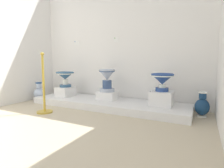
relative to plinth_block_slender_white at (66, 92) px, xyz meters
The scene contains 15 objects.
ground_plane 1.80m from the plinth_block_slender_white, 53.47° to the right, with size 5.87×5.42×0.02m, color beige.
wall_back 1.76m from the plinth_block_slender_white, 25.71° to the left, with size 4.07×0.06×3.08m, color white.
wall_left 1.79m from the plinth_block_slender_white, 137.43° to the right, with size 0.06×2.82×3.08m, color white.
display_platform 1.07m from the plinth_block_slender_white, ahead, with size 3.21×0.89×0.13m, color white.
plinth_block_slender_white is the anchor object (origin of this frame).
antique_toilet_slender_white 0.35m from the plinth_block_slender_white, 104.04° to the left, with size 0.40×0.40×0.35m.
plinth_block_leftmost 1.04m from the plinth_block_slender_white, ahead, with size 0.39×0.28×0.17m, color white.
antique_toilet_leftmost 1.10m from the plinth_block_slender_white, ahead, with size 0.34×0.34×0.46m.
plinth_block_squat_floral 2.15m from the plinth_block_slender_white, ahead, with size 0.38×0.39×0.26m, color white.
antique_toilet_squat_floral 2.18m from the plinth_block_slender_white, ahead, with size 0.39×0.39×0.32m.
info_placard_first 1.24m from the plinth_block_slender_white, 93.50° to the left, with size 0.14×0.01×0.11m.
info_placard_second 1.64m from the plinth_block_slender_white, 24.21° to the left, with size 0.11×0.01×0.11m.
decorative_vase_spare 0.70m from the plinth_block_slender_white, 166.37° to the right, with size 0.25×0.25×0.43m.
decorative_vase_corner 2.80m from the plinth_block_slender_white, ahead, with size 0.23×0.23×0.42m.
stanchion_post_near_left 0.91m from the plinth_block_slender_white, 72.52° to the right, with size 0.28×0.28×1.07m.
Camera 1 is at (3.63, -0.94, 0.87)m, focal length 28.38 mm.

